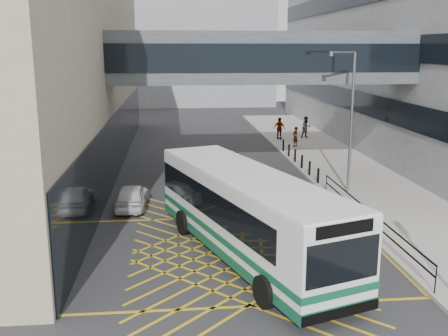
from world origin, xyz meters
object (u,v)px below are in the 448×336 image
object	(u,v)px
street_lamp	(349,114)
pedestrian_b	(306,127)
car_silver	(203,161)
pedestrian_c	(280,128)
bus	(246,212)
car_dark	(228,160)
car_white	(132,196)
litter_bin	(377,223)
pedestrian_a	(295,137)

from	to	relation	value
street_lamp	pedestrian_b	distance (m)	18.41
car_silver	pedestrian_c	bearing A→B (deg)	-112.08
bus	pedestrian_c	distance (m)	26.59
bus	car_dark	distance (m)	15.18
bus	car_white	distance (m)	8.54
car_white	street_lamp	distance (m)	12.48
street_lamp	pedestrian_c	bearing A→B (deg)	71.75
car_dark	pedestrian_b	distance (m)	13.89
street_lamp	car_dark	bearing A→B (deg)	112.33
pedestrian_c	litter_bin	bearing A→B (deg)	130.20
pedestrian_a	litter_bin	bearing A→B (deg)	44.28
car_dark	litter_bin	bearing A→B (deg)	128.40
car_dark	car_silver	xyz separation A→B (m)	(-1.67, -0.21, 0.05)
car_dark	street_lamp	distance (m)	9.84
street_lamp	litter_bin	xyz separation A→B (m)	(-0.83, -6.71, -3.94)
car_silver	street_lamp	bearing A→B (deg)	151.50
car_white	street_lamp	xyz separation A→B (m)	(11.76, 1.45, 3.92)
car_white	bus	bearing A→B (deg)	128.13
pedestrian_a	pedestrian_c	size ratio (longest dim) A/B	0.85
street_lamp	bus	bearing A→B (deg)	-148.31
bus	car_silver	xyz separation A→B (m)	(-0.79, 14.90, -1.13)
litter_bin	pedestrian_a	distance (m)	20.59
car_silver	pedestrian_c	size ratio (longest dim) A/B	2.31
car_dark	litter_bin	world-z (taller)	car_dark
car_silver	pedestrian_c	world-z (taller)	pedestrian_c
bus	car_dark	size ratio (longest dim) A/B	3.02
pedestrian_a	pedestrian_b	world-z (taller)	pedestrian_b
pedestrian_a	pedestrian_b	xyz separation A→B (m)	(1.95, 4.09, 0.14)
car_silver	pedestrian_b	distance (m)	15.09
car_dark	pedestrian_c	size ratio (longest dim) A/B	2.14
car_white	car_silver	distance (m)	9.03
car_silver	litter_bin	distance (m)	14.93
bus	pedestrian_c	bearing A→B (deg)	56.61
car_dark	car_silver	world-z (taller)	car_silver
pedestrian_a	pedestrian_b	distance (m)	4.54
car_white	car_dark	bearing A→B (deg)	-122.66
car_white	car_dark	xyz separation A→B (m)	(5.80, 8.24, -0.00)
car_dark	pedestrian_a	distance (m)	9.47
bus	pedestrian_a	bearing A→B (deg)	53.06
bus	street_lamp	bearing A→B (deg)	31.66
litter_bin	car_dark	bearing A→B (deg)	110.80
car_dark	pedestrian_b	bearing A→B (deg)	-108.98
bus	car_white	xyz separation A→B (m)	(-4.93, 6.87, -1.17)
bus	car_silver	distance (m)	14.97
pedestrian_a	pedestrian_c	xyz separation A→B (m)	(-0.57, 3.58, 0.14)
pedestrian_a	pedestrian_b	size ratio (longest dim) A/B	0.85
car_dark	litter_bin	xyz separation A→B (m)	(5.13, -13.50, -0.01)
car_silver	litter_bin	size ratio (longest dim) A/B	4.72
car_white	car_dark	size ratio (longest dim) A/B	0.99
litter_bin	pedestrian_a	world-z (taller)	pedestrian_a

